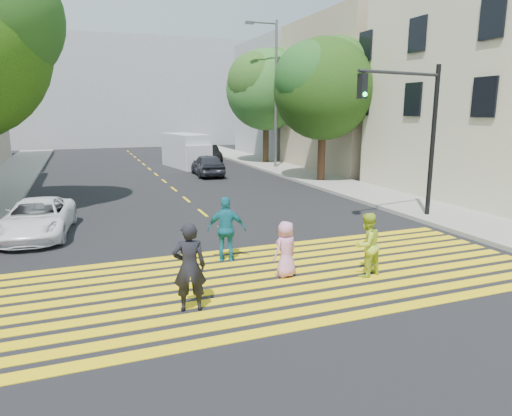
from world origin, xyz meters
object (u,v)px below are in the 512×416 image
pedestrian_woman (367,245)px  dark_car_near (208,165)px  pedestrian_child (286,249)px  white_van (187,152)px  tree_right_far (267,85)px  white_sedan (37,218)px  pedestrian_extra (227,229)px  traffic_signal (415,121)px  dark_car_parked (208,154)px  pedestrian_man (189,267)px  tree_right_near (324,84)px  silver_car (189,153)px

pedestrian_woman → dark_car_near: bearing=-108.3°
pedestrian_child → white_van: size_ratio=0.26×
tree_right_far → white_sedan: bearing=-131.8°
pedestrian_extra → traffic_signal: (7.59, 1.95, 2.75)m
dark_car_parked → pedestrian_man: bearing=-102.2°
tree_right_far → dark_car_near: bearing=-140.8°
pedestrian_child → traffic_signal: bearing=-172.0°
tree_right_near → pedestrian_child: bearing=-122.2°
white_van → dark_car_parked: bearing=39.1°
silver_car → traffic_signal: 23.50m
pedestrian_man → traffic_signal: bearing=-143.5°
tree_right_near → white_van: (-5.66, 9.57, -4.32)m
pedestrian_man → pedestrian_child: size_ratio=1.32×
pedestrian_woman → tree_right_far: bearing=-121.8°
pedestrian_extra → silver_car: 25.49m
tree_right_far → pedestrian_child: tree_right_far is taller
white_van → pedestrian_extra: bearing=-109.4°
tree_right_near → white_sedan: size_ratio=1.88×
white_sedan → dark_car_near: bearing=59.1°
traffic_signal → tree_right_far: bearing=74.6°
tree_right_near → dark_car_parked: 13.50m
dark_car_near → white_van: (-0.25, 4.73, 0.44)m
pedestrian_child → silver_car: size_ratio=0.31×
pedestrian_man → silver_car: size_ratio=0.42×
pedestrian_woman → pedestrian_child: size_ratio=1.14×
tree_right_far → dark_car_parked: 6.94m
dark_car_parked → pedestrian_extra: bearing=-100.3°
pedestrian_woman → pedestrian_child: 1.98m
tree_right_near → pedestrian_child: 16.16m
white_sedan → white_van: bearing=68.7°
white_sedan → dark_car_near: 14.61m
white_sedan → dark_car_parked: (10.84, 19.00, 0.08)m
dark_car_near → white_sedan: bearing=56.6°
pedestrian_extra → white_van: size_ratio=0.34×
white_sedan → white_van: white_van is taller
pedestrian_child → pedestrian_woman: bearing=139.7°
pedestrian_woman → white_sedan: (-7.85, 6.92, -0.20)m
white_sedan → white_van: size_ratio=0.81×
silver_car → tree_right_near: bearing=109.4°
pedestrian_child → white_van: white_van is taller
tree_right_far → dark_car_near: 9.22m
pedestrian_extra → silver_car: bearing=-78.2°
silver_car → white_sedan: bearing=65.6°
tree_right_far → pedestrian_woman: size_ratio=5.42×
tree_right_far → pedestrian_man: bearing=-115.5°
silver_car → traffic_signal: size_ratio=0.79×
pedestrian_child → dark_car_parked: size_ratio=0.34×
pedestrian_woman → dark_car_near: pedestrian_woman is taller
tree_right_near → pedestrian_child: tree_right_near is taller
pedestrian_child → pedestrian_extra: bearing=-79.8°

